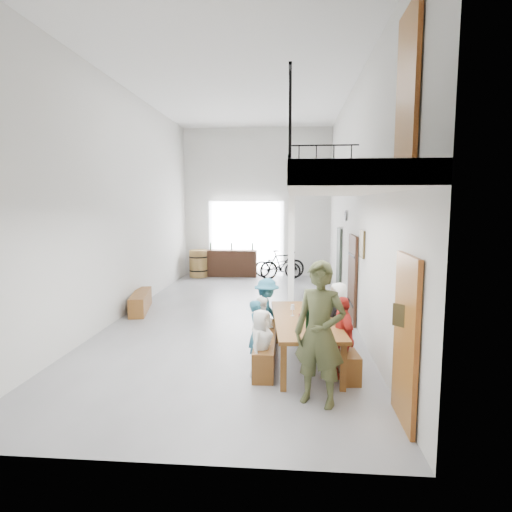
# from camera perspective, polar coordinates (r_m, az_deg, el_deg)

# --- Properties ---
(floor) EXTENTS (12.00, 12.00, 0.00)m
(floor) POSITION_cam_1_polar(r_m,az_deg,el_deg) (10.52, -2.54, -7.93)
(floor) COLOR slate
(floor) RESTS_ON ground
(room_walls) EXTENTS (12.00, 12.00, 12.00)m
(room_walls) POSITION_cam_1_polar(r_m,az_deg,el_deg) (10.20, -2.65, 11.73)
(room_walls) COLOR silver
(room_walls) RESTS_ON ground
(gateway_portal) EXTENTS (2.80, 0.08, 2.80)m
(gateway_portal) POSITION_cam_1_polar(r_m,az_deg,el_deg) (16.17, -1.33, 2.34)
(gateway_portal) COLOR white
(gateway_portal) RESTS_ON ground
(right_wall_decor) EXTENTS (0.07, 8.28, 5.07)m
(right_wall_decor) POSITION_cam_1_polar(r_m,az_deg,el_deg) (8.40, 14.32, 0.16)
(right_wall_decor) COLOR #93561B
(right_wall_decor) RESTS_ON ground
(balcony) EXTENTS (1.52, 5.62, 4.00)m
(balcony) POSITION_cam_1_polar(r_m,az_deg,el_deg) (7.00, 10.45, 8.96)
(balcony) COLOR white
(balcony) RESTS_ON ground
(tasting_table) EXTENTS (1.24, 2.59, 0.79)m
(tasting_table) POSITION_cam_1_polar(r_m,az_deg,el_deg) (7.35, 6.54, -8.87)
(tasting_table) COLOR brown
(tasting_table) RESTS_ON ground
(bench_inner) EXTENTS (0.36, 2.06, 0.47)m
(bench_inner) POSITION_cam_1_polar(r_m,az_deg,el_deg) (7.55, 1.29, -12.12)
(bench_inner) COLOR brown
(bench_inner) RESTS_ON ground
(bench_wall) EXTENTS (0.43, 1.93, 0.44)m
(bench_wall) POSITION_cam_1_polar(r_m,az_deg,el_deg) (7.55, 11.17, -12.39)
(bench_wall) COLOR brown
(bench_wall) RESTS_ON ground
(tableware) EXTENTS (0.45, 1.26, 0.35)m
(tableware) POSITION_cam_1_polar(r_m,az_deg,el_deg) (7.09, 7.05, -7.57)
(tableware) COLOR black
(tableware) RESTS_ON tasting_table
(side_bench) EXTENTS (0.70, 1.72, 0.47)m
(side_bench) POSITION_cam_1_polar(r_m,az_deg,el_deg) (11.29, -15.13, -5.91)
(side_bench) COLOR brown
(side_bench) RESTS_ON ground
(oak_barrel) EXTENTS (0.68, 0.68, 1.01)m
(oak_barrel) POSITION_cam_1_polar(r_m,az_deg,el_deg) (16.01, -7.68, -1.00)
(oak_barrel) COLOR brown
(oak_barrel) RESTS_ON ground
(serving_counter) EXTENTS (1.87, 0.54, 0.99)m
(serving_counter) POSITION_cam_1_polar(r_m,az_deg,el_deg) (16.04, -3.25, -0.97)
(serving_counter) COLOR #381E12
(serving_counter) RESTS_ON ground
(counter_bottles) EXTENTS (1.63, 0.14, 0.28)m
(counter_bottles) POSITION_cam_1_polar(r_m,az_deg,el_deg) (15.96, -3.27, 1.28)
(counter_bottles) COLOR black
(counter_bottles) RESTS_ON serving_counter
(guest_left_a) EXTENTS (0.52, 0.63, 1.09)m
(guest_left_a) POSITION_cam_1_polar(r_m,az_deg,el_deg) (6.76, 0.70, -11.66)
(guest_left_a) COLOR white
(guest_left_a) RESTS_ON ground
(guest_left_b) EXTENTS (0.34, 0.44, 1.10)m
(guest_left_b) POSITION_cam_1_polar(r_m,az_deg,el_deg) (7.32, 0.15, -10.15)
(guest_left_b) COLOR #25647E
(guest_left_b) RESTS_ON ground
(guest_left_c) EXTENTS (0.56, 0.62, 1.05)m
(guest_left_c) POSITION_cam_1_polar(r_m,az_deg,el_deg) (7.82, 0.77, -9.21)
(guest_left_c) COLOR white
(guest_left_c) RESTS_ON ground
(guest_left_d) EXTENTS (0.70, 0.95, 1.31)m
(guest_left_d) POSITION_cam_1_polar(r_m,az_deg,el_deg) (8.18, 1.42, -7.53)
(guest_left_d) COLOR #25647E
(guest_left_d) RESTS_ON ground
(guest_right_a) EXTENTS (0.51, 0.81, 1.28)m
(guest_right_a) POSITION_cam_1_polar(r_m,az_deg,el_deg) (6.94, 11.39, -10.48)
(guest_right_a) COLOR red
(guest_right_a) RESTS_ON ground
(guest_right_b) EXTENTS (0.47, 0.99, 1.02)m
(guest_right_b) POSITION_cam_1_polar(r_m,az_deg,el_deg) (7.59, 10.31, -9.95)
(guest_right_b) COLOR black
(guest_right_b) RESTS_ON ground
(guest_right_c) EXTENTS (0.60, 0.73, 1.28)m
(guest_right_c) POSITION_cam_1_polar(r_m,az_deg,el_deg) (8.09, 10.89, -7.95)
(guest_right_c) COLOR white
(guest_right_c) RESTS_ON ground
(host_standing) EXTENTS (0.85, 0.72, 1.96)m
(host_standing) POSITION_cam_1_polar(r_m,az_deg,el_deg) (5.87, 8.50, -10.20)
(host_standing) COLOR #434828
(host_standing) RESTS_ON ground
(potted_plant) EXTENTS (0.41, 0.36, 0.43)m
(potted_plant) POSITION_cam_1_polar(r_m,az_deg,el_deg) (11.09, 10.63, -6.12)
(potted_plant) COLOR #21501F
(potted_plant) RESTS_ON ground
(bicycle_near) EXTENTS (1.86, 1.03, 0.93)m
(bicycle_near) POSITION_cam_1_polar(r_m,az_deg,el_deg) (15.68, 2.88, -1.26)
(bicycle_near) COLOR black
(bicycle_near) RESTS_ON ground
(bicycle_far) EXTENTS (1.80, 1.21, 1.06)m
(bicycle_far) POSITION_cam_1_polar(r_m,az_deg,el_deg) (15.48, 3.55, -1.12)
(bicycle_far) COLOR black
(bicycle_far) RESTS_ON ground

